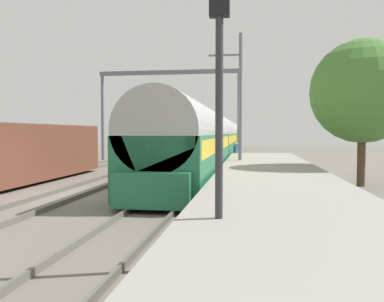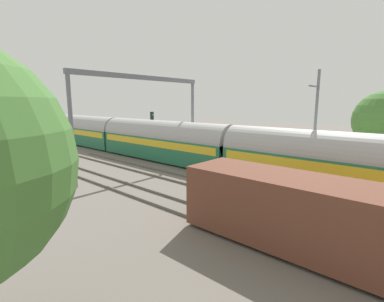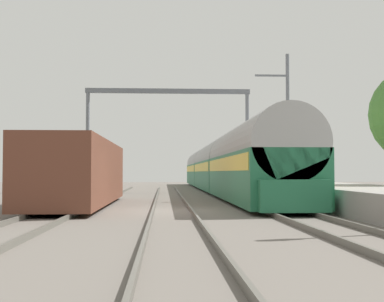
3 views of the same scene
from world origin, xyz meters
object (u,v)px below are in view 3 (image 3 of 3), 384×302
passenger_train (218,166)px  person_crossing (254,179)px  freight_car (80,173)px  railway_signal_far (236,155)px  catenary_gantry (168,118)px

passenger_train → person_crossing: (1.91, -5.62, -0.94)m
freight_car → person_crossing: 16.26m
passenger_train → freight_car: 20.14m
railway_signal_far → catenary_gantry: (-5.97, -5.99, 2.61)m
freight_car → catenary_gantry: 17.22m
person_crossing → passenger_train: bearing=-122.2°
passenger_train → freight_car: (-8.11, -18.42, -0.50)m
freight_car → catenary_gantry: bearing=76.0°
person_crossing → railway_signal_far: bearing=-141.0°
passenger_train → catenary_gantry: 5.89m
person_crossing → railway_signal_far: railway_signal_far is taller
person_crossing → catenary_gantry: bearing=-80.7°
catenary_gantry → railway_signal_far: bearing=45.1°
railway_signal_far → person_crossing: bearing=-90.1°
catenary_gantry → passenger_train: bearing=28.6°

